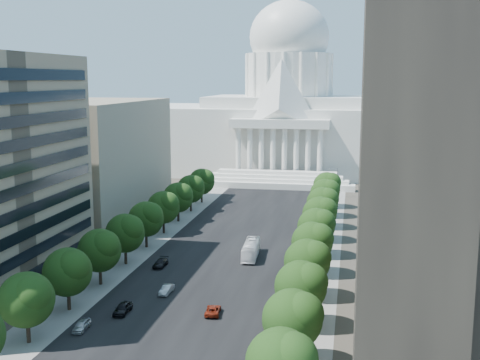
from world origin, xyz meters
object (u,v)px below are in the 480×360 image
Objects in this scene: car_dark_a at (123,308)px; city_bus at (251,250)px; car_dark_b at (161,263)px; car_parked at (82,325)px; car_silver at (167,290)px; car_red at (213,310)px.

city_bus is (14.44, 32.61, 0.81)m from car_dark_a.
car_dark_b is at bearing 94.08° from car_dark_a.
car_dark_b is at bearing 83.00° from car_parked.
car_silver reaches higher than car_red.
car_dark_a is 0.41× the size of city_bus.
city_bus reaches higher than car_dark_b.
car_silver is at bearing -67.22° from car_dark_b.
car_dark_a reaches higher than car_silver.
car_dark_b is at bearing -59.76° from car_red.
car_parked is (-1.90, -30.35, -0.00)m from car_dark_b.
car_parked is at bearing 22.51° from car_red.
city_bus reaches higher than car_red.
car_dark_a is 35.68m from city_bus.
city_bus is (0.72, 30.40, 0.96)m from car_red.
car_dark_a is 23.42m from car_dark_b.
car_silver is at bearing 67.28° from car_dark_a.
city_bus is at bearing 69.44° from car_silver.
car_dark_a is at bearing -85.42° from car_dark_b.
car_parked is 0.36× the size of city_bus.
car_dark_b is (-5.61, 13.84, 0.01)m from car_silver.
car_dark_a is 0.96× the size of car_dark_b.
car_red is (9.69, -7.31, -0.05)m from car_silver.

